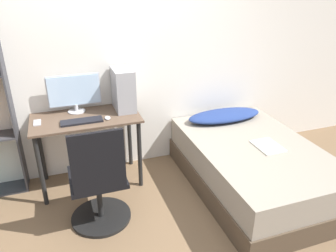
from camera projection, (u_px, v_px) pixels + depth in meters
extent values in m
plane|color=brown|center=(150.00, 238.00, 2.84)|extent=(14.00, 14.00, 0.00)
cube|color=silver|center=(112.00, 61.00, 3.45)|extent=(8.00, 0.05, 2.50)
cube|color=brown|center=(86.00, 118.00, 3.29)|extent=(1.07, 0.57, 0.02)
cylinder|color=black|center=(41.00, 172.00, 3.11)|extent=(0.04, 0.04, 0.75)
cylinder|color=black|center=(140.00, 155.00, 3.40)|extent=(0.04, 0.04, 0.75)
cylinder|color=black|center=(41.00, 149.00, 3.51)|extent=(0.04, 0.04, 0.75)
cylinder|color=black|center=(130.00, 136.00, 3.80)|extent=(0.04, 0.04, 0.75)
cube|color=#38383D|center=(11.00, 105.00, 3.15)|extent=(0.02, 0.25, 1.88)
cylinder|color=black|center=(101.00, 216.00, 3.07)|extent=(0.55, 0.55, 0.03)
cylinder|color=black|center=(99.00, 198.00, 2.98)|extent=(0.05, 0.05, 0.41)
cube|color=black|center=(97.00, 177.00, 2.89)|extent=(0.48, 0.48, 0.04)
cube|color=black|center=(98.00, 162.00, 2.58)|extent=(0.43, 0.04, 0.52)
cube|color=#4C3D2D|center=(251.00, 177.00, 3.49)|extent=(1.20, 1.85, 0.23)
cube|color=gray|center=(254.00, 157.00, 3.39)|extent=(1.16, 1.81, 0.28)
ellipsoid|color=navy|center=(225.00, 115.00, 3.87)|extent=(0.91, 0.36, 0.11)
cube|color=silver|center=(268.00, 146.00, 3.28)|extent=(0.24, 0.32, 0.01)
cylinder|color=#B7B7BC|center=(77.00, 111.00, 3.42)|extent=(0.18, 0.18, 0.01)
cylinder|color=#B7B7BC|center=(76.00, 108.00, 3.40)|extent=(0.04, 0.04, 0.07)
cube|color=#B7B7BC|center=(74.00, 90.00, 3.33)|extent=(0.53, 0.01, 0.33)
cube|color=#B2D1EF|center=(74.00, 91.00, 3.32)|extent=(0.51, 0.01, 0.31)
cube|color=black|center=(82.00, 121.00, 3.17)|extent=(0.40, 0.14, 0.02)
cube|color=#99999E|center=(123.00, 89.00, 3.39)|extent=(0.20, 0.34, 0.44)
ellipsoid|color=silver|center=(108.00, 118.00, 3.24)|extent=(0.06, 0.09, 0.02)
cube|color=#B7B7BC|center=(37.00, 123.00, 3.15)|extent=(0.07, 0.14, 0.01)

